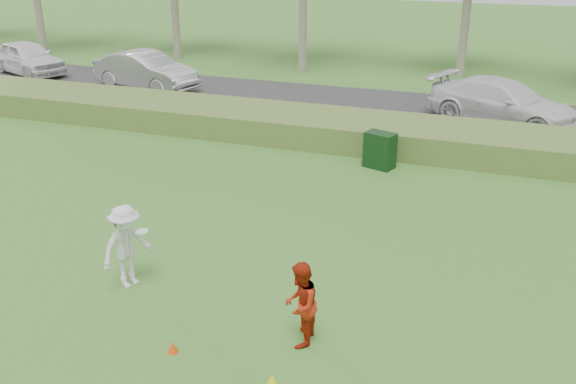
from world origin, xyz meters
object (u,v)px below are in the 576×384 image
at_px(cone_yellow, 272,379).
at_px(car_mid, 146,71).
at_px(player_white, 127,246).
at_px(car_right, 504,103).
at_px(cone_orange, 173,347).
at_px(car_left, 27,58).
at_px(utility_cabinet, 380,150).
at_px(player_red, 300,305).

xyz_separation_m(cone_yellow, car_mid, (-13.05, 17.57, 0.81)).
bearing_deg(player_white, car_right, -2.36).
height_order(cone_orange, car_right, car_right).
distance_m(player_white, cone_yellow, 4.57).
bearing_deg(cone_orange, car_left, 135.52).
bearing_deg(cone_yellow, player_white, 153.45).
distance_m(cone_yellow, car_mid, 21.90).
relative_size(cone_yellow, car_mid, 0.04).
distance_m(player_white, utility_cabinet, 9.59).
relative_size(car_mid, car_right, 0.90).
bearing_deg(car_left, car_right, -71.21).
height_order(utility_cabinet, car_right, car_right).
bearing_deg(cone_orange, player_red, 26.76).
xyz_separation_m(utility_cabinet, car_mid, (-12.49, 6.63, 0.34)).
height_order(cone_yellow, car_left, car_left).
bearing_deg(car_right, player_white, 178.22).
bearing_deg(cone_orange, car_mid, 122.48).
xyz_separation_m(player_red, car_mid, (-13.12, 16.31, 0.10)).
bearing_deg(car_mid, cone_yellow, -130.29).
relative_size(utility_cabinet, car_left, 0.23).
relative_size(player_white, cone_orange, 8.32).
bearing_deg(utility_cabinet, cone_yellow, -68.68).
bearing_deg(car_left, player_white, -113.01).
xyz_separation_m(player_white, car_left, (-16.45, 16.36, -0.02)).
distance_m(cone_yellow, car_left, 27.52).
xyz_separation_m(player_white, cone_yellow, (4.02, -2.01, -0.82)).
xyz_separation_m(player_red, car_left, (-20.55, 17.10, 0.08)).
xyz_separation_m(car_left, car_mid, (7.43, -0.79, 0.02)).
height_order(player_white, car_left, player_white).
height_order(player_white, cone_yellow, player_white).
relative_size(cone_orange, car_left, 0.04).
bearing_deg(cone_orange, cone_yellow, -6.34).
bearing_deg(car_mid, car_right, -78.48).
relative_size(utility_cabinet, car_mid, 0.22).
distance_m(player_red, car_left, 26.73).
bearing_deg(car_left, utility_cabinet, -88.62).
xyz_separation_m(utility_cabinet, car_left, (-19.92, 7.43, 0.32)).
height_order(cone_yellow, car_mid, car_mid).
bearing_deg(player_red, utility_cabinet, 177.70).
height_order(car_left, car_right, same).
bearing_deg(car_mid, cone_orange, -134.39).
distance_m(cone_orange, utility_cabinet, 10.83).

